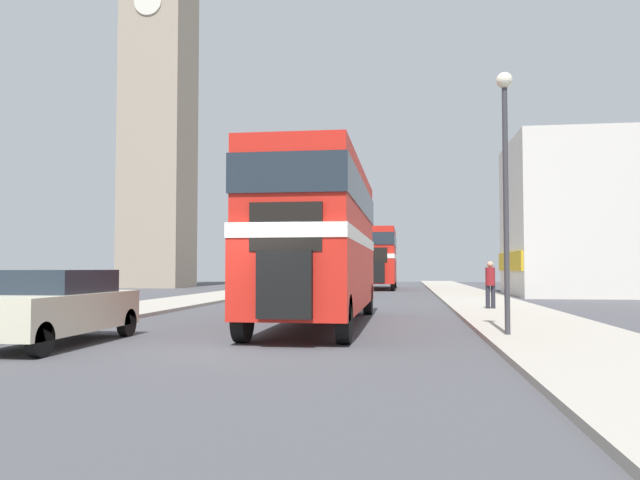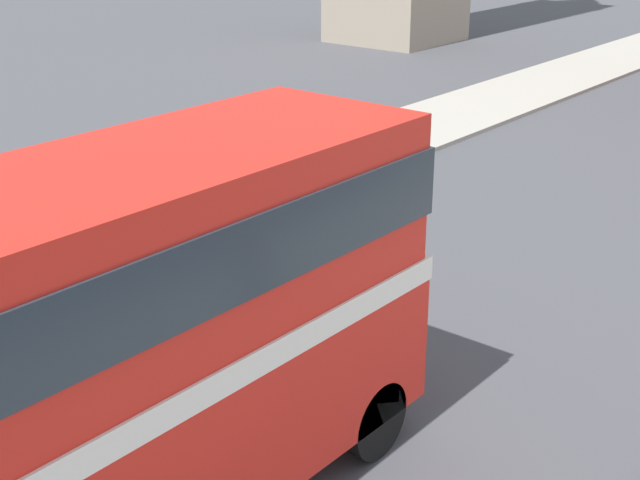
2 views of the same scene
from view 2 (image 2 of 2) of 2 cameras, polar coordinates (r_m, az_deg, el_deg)
name	(u,v)px [view 2 (image 2 of 2)]	position (r m, az deg, el deg)	size (l,w,h in m)	color
double_decker_bus	(19,379)	(8.80, -18.69, -8.44)	(2.49, 10.35, 4.35)	red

